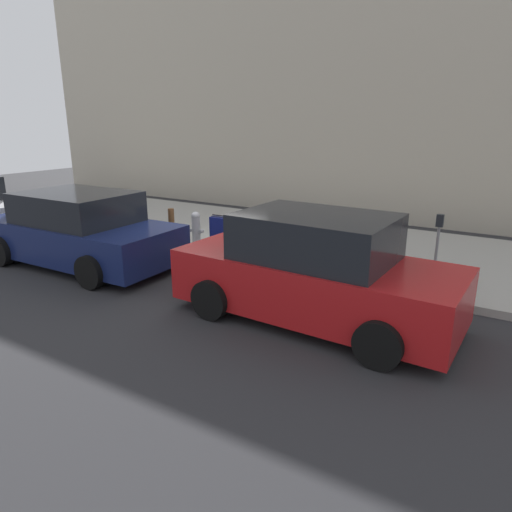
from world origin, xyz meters
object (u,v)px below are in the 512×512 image
suitcase_red_4 (266,245)px  parked_car_red_0 (315,272)px  parked_car_navy_1 (80,231)px  suitcase_black_3 (291,247)px  fire_hydrant (196,228)px  parking_meter (438,239)px  suitcase_maroon_1 (346,256)px  bollard_post (172,226)px  suitcase_olive_0 (372,262)px  suitcase_teal_2 (317,251)px  suitcase_navy_6 (219,234)px  suitcase_silver_5 (243,240)px

suitcase_red_4 → parked_car_red_0: bearing=135.0°
parked_car_navy_1 → suitcase_black_3: bearing=-152.5°
fire_hydrant → parking_meter: (-5.32, -0.25, 0.40)m
suitcase_maroon_1 → bollard_post: (4.33, 0.21, 0.13)m
suitcase_olive_0 → suitcase_maroon_1: suitcase_olive_0 is taller
suitcase_maroon_1 → suitcase_teal_2: bearing=11.2°
suitcase_teal_2 → suitcase_red_4: 1.21m
suitcase_teal_2 → suitcase_black_3: size_ratio=0.85×
suitcase_navy_6 → bollard_post: (1.36, 0.08, 0.03)m
suitcase_teal_2 → suitcase_red_4: size_ratio=0.89×
suitcase_black_3 → parking_meter: 2.86m
suitcase_teal_2 → suitcase_olive_0: bearing=-176.9°
bollard_post → parked_car_navy_1: (0.86, 1.93, 0.17)m
suitcase_silver_5 → parked_car_navy_1: parked_car_navy_1 is taller
parked_car_red_0 → suitcase_black_3: bearing=-54.8°
suitcase_olive_0 → parked_car_red_0: parked_car_red_0 is taller
fire_hydrant → parked_car_red_0: 4.50m
parking_meter → parked_car_red_0: parked_car_red_0 is taller
suitcase_teal_2 → fire_hydrant: (3.12, -0.06, 0.07)m
suitcase_silver_5 → parking_meter: parking_meter is taller
suitcase_teal_2 → suitcase_silver_5: suitcase_silver_5 is taller
fire_hydrant → parking_meter: 5.34m
suitcase_red_4 → parked_car_navy_1: bearing=31.2°
suitcase_black_3 → fire_hydrant: suitcase_black_3 is taller
suitcase_silver_5 → suitcase_olive_0: bearing=179.5°
suitcase_black_3 → suitcase_navy_6: bearing=2.4°
suitcase_silver_5 → bollard_post: size_ratio=0.96×
suitcase_silver_5 → fire_hydrant: size_ratio=1.00×
suitcase_black_3 → parked_car_red_0: (-1.47, 2.08, 0.31)m
suitcase_maroon_1 → suitcase_teal_2: 0.60m
parking_meter → parked_car_red_0: 2.69m
suitcase_olive_0 → parking_meter: size_ratio=0.69×
suitcase_olive_0 → suitcase_navy_6: size_ratio=1.05×
suitcase_olive_0 → suitcase_red_4: bearing=0.5°
suitcase_maroon_1 → bollard_post: 4.34m
suitcase_teal_2 → suitcase_silver_5: 1.81m
suitcase_navy_6 → parked_car_red_0: parked_car_red_0 is taller
fire_hydrant → parked_car_navy_1: size_ratio=0.18×
suitcase_red_4 → parking_meter: bearing=-175.6°
suitcase_navy_6 → fire_hydrant: suitcase_navy_6 is taller
suitcase_navy_6 → parking_meter: 4.63m
suitcase_maroon_1 → fire_hydrant: bearing=0.9°
suitcase_silver_5 → parked_car_navy_1: bearing=37.1°
suitcase_black_3 → suitcase_navy_6: (1.79, 0.08, 0.06)m
suitcase_silver_5 → parked_car_red_0: 3.43m
bollard_post → suitcase_navy_6: bearing=-176.7°
suitcase_maroon_1 → suitcase_silver_5: suitcase_silver_5 is taller
suitcase_olive_0 → parking_meter: bearing=-167.1°
suitcase_olive_0 → bollard_post: bearing=1.8°
suitcase_teal_2 → parked_car_navy_1: (4.61, 2.02, 0.24)m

